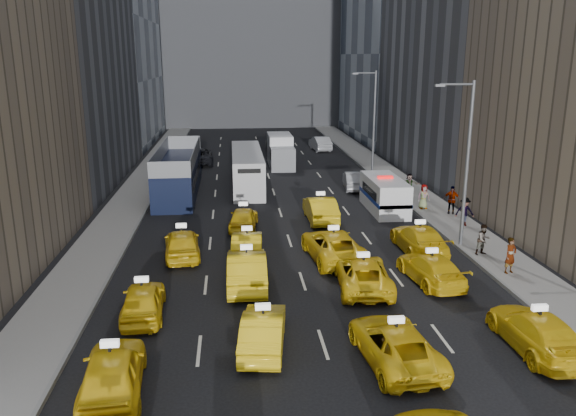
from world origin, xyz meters
The scene contains 36 objects.
ground centered at (0.00, 0.00, 0.00)m, with size 160.00×160.00×0.00m, color black.
sidewalk_west centered at (-10.50, 25.00, 0.07)m, with size 3.00×90.00×0.15m, color gray.
sidewalk_east centered at (10.50, 25.00, 0.07)m, with size 3.00×90.00×0.15m, color gray.
curb_west centered at (-9.05, 25.00, 0.09)m, with size 0.15×90.00×0.18m, color slate.
curb_east centered at (9.05, 25.00, 0.09)m, with size 0.15×90.00×0.18m, color slate.
streetlight_near centered at (9.18, 12.00, 4.92)m, with size 2.15×0.22×9.00m.
streetlight_far centered at (9.18, 32.00, 4.92)m, with size 2.15×0.22×9.00m.
taxi_4 centered at (-6.98, -0.51, 0.78)m, with size 1.84×4.58×1.56m, color yellow.
taxi_5 centered at (-2.19, 1.98, 0.69)m, with size 1.47×4.21×1.39m, color yellow.
taxi_6 centered at (2.26, 0.59, 0.67)m, with size 2.23×4.83×1.34m, color yellow.
taxi_7 centered at (7.52, 0.88, 0.70)m, with size 1.97×4.84×1.41m, color yellow.
taxi_8 centered at (-6.86, 4.99, 0.69)m, with size 1.64×4.07×1.39m, color yellow.
taxi_9 centered at (-2.60, 7.75, 0.82)m, with size 1.74×4.98×1.64m, color yellow.
taxi_10 centered at (2.61, 6.96, 0.69)m, with size 2.28×4.95×1.38m, color yellow.
taxi_11 centered at (5.91, 7.31, 0.67)m, with size 1.87×4.59×1.33m, color yellow.
taxi_12 centered at (-5.85, 11.90, 0.75)m, with size 1.77×4.40×1.50m, color yellow.
taxi_13 centered at (-2.48, 11.30, 0.71)m, with size 1.51×4.34×1.43m, color yellow.
taxi_14 centered at (1.94, 10.76, 0.75)m, with size 2.48×5.37×1.49m, color yellow.
taxi_15 centered at (6.72, 11.37, 0.74)m, with size 2.07×5.09×1.48m, color yellow.
taxi_16 centered at (-2.54, 16.51, 0.68)m, with size 1.61×4.01×1.37m, color yellow.
taxi_17 centered at (2.37, 17.78, 0.79)m, with size 1.68×4.82×1.59m, color yellow.
nypd_van centered at (7.09, 19.82, 1.09)m, with size 2.57×5.74×2.40m.
double_decker centered at (-7.23, 26.20, 1.76)m, with size 4.41×12.43×3.54m.
city_bus centered at (-1.96, 28.12, 1.43)m, with size 3.66×11.40×2.89m.
box_truck centered at (1.47, 36.50, 1.44)m, with size 2.53×6.54×2.94m.
misc_car_0 centered at (6.43, 26.35, 0.72)m, with size 1.51×4.34×1.43m, color #9C9EA3.
misc_car_1 centered at (-6.32, 38.46, 0.77)m, with size 2.55×5.52×1.54m, color black.
misc_car_2 centered at (1.76, 45.98, 0.77)m, with size 2.16×5.31×1.54m, color gray.
misc_car_3 centered at (-1.56, 42.76, 0.83)m, with size 1.96×4.87×1.66m, color black.
misc_car_4 centered at (6.71, 45.43, 0.78)m, with size 1.65×4.74×1.56m, color #A0A3A7.
pedestrian_0 centered at (9.94, 7.68, 1.03)m, with size 0.64×0.42×1.76m, color gray.
pedestrian_1 centered at (9.78, 10.27, 0.97)m, with size 0.80×0.44×1.64m, color gray.
pedestrian_2 centered at (10.89, 15.39, 1.03)m, with size 1.14×0.47×1.76m, color gray.
pedestrian_3 centered at (11.14, 18.12, 1.08)m, with size 1.09×0.50×1.86m, color gray.
pedestrian_4 centered at (9.74, 19.54, 0.99)m, with size 0.82×0.45×1.68m, color gray.
pedestrian_5 centered at (9.89, 23.15, 0.98)m, with size 1.55×0.44×1.67m, color gray.
Camera 1 is at (-3.14, -16.29, 10.19)m, focal length 35.00 mm.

